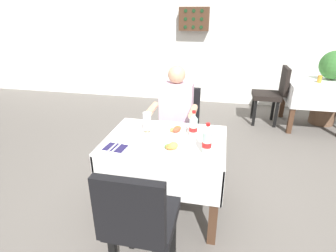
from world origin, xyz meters
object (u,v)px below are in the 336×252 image
chair_far_diner_seat (180,125)px  background_chair_left (273,92)px  cola_bottle_secondary (207,141)px  main_dining_table (166,157)px  seated_diner_far (175,116)px  background_table_tumbler (320,79)px  plate_far_diner (175,130)px  cola_bottle_primary (193,126)px  potted_plant_corner (330,83)px  background_dining_table (314,94)px  wall_bottle_rack (194,19)px  plate_near_camera (169,148)px  chair_near_camera_side (140,220)px  napkin_cutlery_set (115,147)px  beer_glass_left (147,123)px

chair_far_diner_seat → background_chair_left: size_ratio=1.00×
cola_bottle_secondary → main_dining_table: bearing=151.7°
seated_diner_far → background_table_tumbler: size_ratio=11.45×
seated_diner_far → plate_far_diner: seated_diner_far is taller
plate_far_diner → cola_bottle_primary: 0.21m
plate_far_diner → cola_bottle_primary: size_ratio=0.90×
cola_bottle_primary → cola_bottle_secondary: size_ratio=0.95×
background_chair_left → potted_plant_corner: bearing=12.3°
plate_far_diner → cola_bottle_secondary: cola_bottle_secondary is taller
seated_diner_far → cola_bottle_secondary: seated_diner_far is taller
main_dining_table → background_table_tumbler: background_table_tumbler is taller
main_dining_table → chair_far_diner_seat: bearing=90.0°
background_dining_table → potted_plant_corner: (0.26, 0.20, 0.13)m
wall_bottle_rack → seated_diner_far: bearing=-87.0°
chair_far_diner_seat → plate_near_camera: 1.01m
main_dining_table → chair_near_camera_side: size_ratio=1.08×
napkin_cutlery_set → background_dining_table: napkin_cutlery_set is taller
main_dining_table → chair_far_diner_seat: (0.00, 0.79, -0.02)m
cola_bottle_secondary → background_table_tumbler: 3.06m
napkin_cutlery_set → wall_bottle_rack: (0.19, 3.60, 0.89)m
seated_diner_far → plate_far_diner: 0.53m
chair_near_camera_side → napkin_cutlery_set: bearing=124.4°
beer_glass_left → wall_bottle_rack: 3.36m
chair_near_camera_side → background_chair_left: bearing=68.8°
potted_plant_corner → wall_bottle_rack: wall_bottle_rack is taller
beer_glass_left → cola_bottle_primary: (0.42, -0.00, 0.01)m
plate_far_diner → chair_near_camera_side: bearing=-93.3°
seated_diner_far → cola_bottle_primary: seated_diner_far is taller
chair_far_diner_seat → seated_diner_far: seated_diner_far is taller
chair_near_camera_side → background_chair_left: (1.27, 3.27, 0.00)m
cola_bottle_secondary → napkin_cutlery_set: cola_bottle_secondary is taller
beer_glass_left → background_dining_table: (2.09, 2.40, -0.29)m
main_dining_table → cola_bottle_primary: (0.23, 0.08, 0.29)m
background_chair_left → background_dining_table: bearing=0.0°
plate_far_diner → potted_plant_corner: size_ratio=0.18×
background_dining_table → main_dining_table: bearing=-127.5°
chair_far_diner_seat → potted_plant_corner: size_ratio=0.80×
napkin_cutlery_set → background_chair_left: size_ratio=0.20×
plate_near_camera → main_dining_table: bearing=109.0°
seated_diner_far → background_dining_table: bearing=42.9°
beer_glass_left → napkin_cutlery_set: 0.39m
cola_bottle_primary → background_dining_table: (1.67, 2.40, -0.30)m
chair_far_diner_seat → cola_bottle_secondary: size_ratio=3.68×
background_chair_left → cola_bottle_secondary: bearing=-108.6°
chair_far_diner_seat → background_chair_left: (1.27, 1.70, 0.00)m
seated_diner_far → beer_glass_left: 0.63m
main_dining_table → chair_near_camera_side: (0.00, -0.79, -0.02)m
napkin_cutlery_set → potted_plant_corner: (2.54, 2.93, -0.07)m
background_dining_table → plate_near_camera: bearing=-124.5°
main_dining_table → background_dining_table: same height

